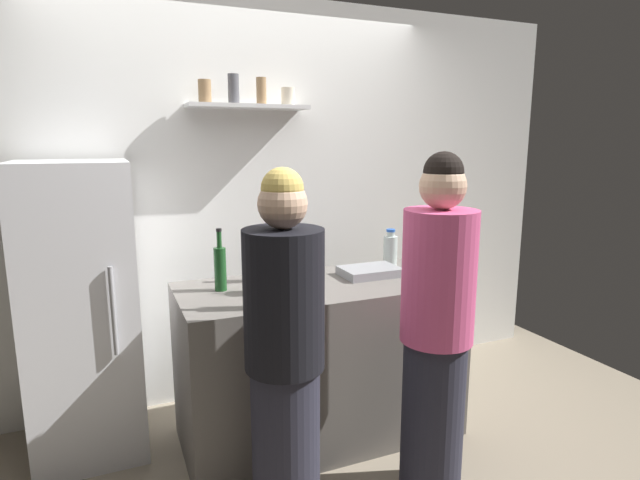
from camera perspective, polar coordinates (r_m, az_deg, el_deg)
The scene contains 11 objects.
back_wall_assembly at distance 3.44m, azimuth -8.76°, elevation 4.20°, with size 4.80×0.32×2.60m.
refrigerator at distance 3.06m, azimuth -24.89°, elevation -7.23°, with size 0.56×0.61×1.60m.
counter at distance 3.05m, azimuth 0.00°, elevation -13.16°, with size 1.57×0.72×0.91m, color #66605B.
baking_pan at distance 3.07m, azimuth 5.55°, elevation -3.49°, with size 0.34×0.24×0.05m, color gray.
utensil_holder at distance 2.72m, azimuth -7.00°, elevation -4.77°, with size 0.11×0.11×0.21m.
wine_bottle_dark_glass at distance 2.94m, azimuth -6.58°, elevation -2.53°, with size 0.08×0.08×0.29m.
wine_bottle_pale_glass at distance 2.46m, azimuth -7.09°, elevation -4.70°, with size 0.08×0.08×0.34m.
wine_bottle_green_glass at distance 2.78m, azimuth -11.02°, elevation -2.96°, with size 0.06×0.06×0.34m.
water_bottle_plastic at distance 3.32m, azimuth 7.81°, elevation -1.04°, with size 0.09×0.09×0.23m.
person_blonde at distance 2.25m, azimuth -3.93°, elevation -13.09°, with size 0.34×0.34×1.60m.
person_pink_top at distance 2.51m, azimuth 12.77°, elevation -9.94°, with size 0.34×0.34×1.66m.
Camera 1 is at (-0.84, -2.07, 1.70)m, focal length 28.84 mm.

